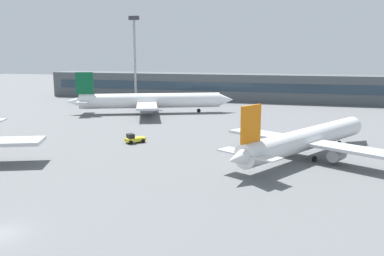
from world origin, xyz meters
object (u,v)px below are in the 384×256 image
Objects in this scene: airplane_mid at (308,139)px; baggage_tug_yellow at (134,139)px; airplane_far at (152,101)px; floodlight_tower_west at (135,54)px.

airplane_mid is 9.53× the size of baggage_tug_yellow.
airplane_mid is 0.82× the size of airplane_far.
baggage_tug_yellow is at bearing -73.70° from airplane_far.
airplane_far is at bearing 106.30° from baggage_tug_yellow.
airplane_mid is at bearing -42.57° from airplane_far.
floodlight_tower_west is (-11.48, 15.85, 12.18)m from airplane_far.
airplane_mid reaches higher than baggage_tug_yellow.
floodlight_tower_west is at bearing 113.06° from baggage_tug_yellow.
baggage_tug_yellow is (10.39, -35.54, -2.59)m from airplane_far.
airplane_far is 23.05m from floodlight_tower_west.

